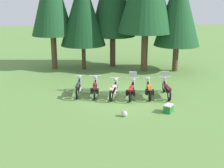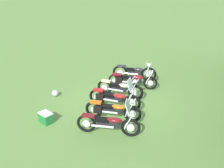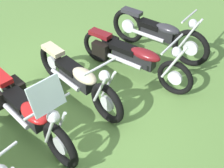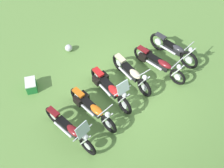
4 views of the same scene
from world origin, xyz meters
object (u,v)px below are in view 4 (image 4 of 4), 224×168
object	(u,v)px
motorcycle_2	(131,74)
motorcycle_3	(110,88)
motorcycle_4	(92,108)
picnic_cooler	(31,85)
motorcycle_5	(70,129)
dropped_helmet	(69,48)
motorcycle_1	(158,63)
motorcycle_0	(174,50)

from	to	relation	value
motorcycle_2	motorcycle_3	distance (m)	1.03
motorcycle_4	picnic_cooler	size ratio (longest dim) A/B	3.48
motorcycle_3	motorcycle_5	size ratio (longest dim) A/B	0.98
motorcycle_3	dropped_helmet	bearing A→B (deg)	178.66
motorcycle_4	picnic_cooler	distance (m)	2.50
motorcycle_3	motorcycle_1	bearing A→B (deg)	86.93
motorcycle_0	motorcycle_3	distance (m)	3.09
motorcycle_2	dropped_helmet	distance (m)	2.94
motorcycle_1	motorcycle_3	bearing A→B (deg)	-103.06
motorcycle_1	picnic_cooler	size ratio (longest dim) A/B	3.72
picnic_cooler	dropped_helmet	bearing A→B (deg)	-171.51
motorcycle_0	dropped_helmet	distance (m)	4.15
motorcycle_5	picnic_cooler	distance (m)	2.54
motorcycle_5	picnic_cooler	size ratio (longest dim) A/B	3.59
picnic_cooler	motorcycle_3	bearing A→B (deg)	121.98
motorcycle_1	motorcycle_3	distance (m)	2.14
dropped_helmet	picnic_cooler	bearing A→B (deg)	8.49
motorcycle_3	picnic_cooler	world-z (taller)	motorcycle_3
motorcycle_0	motorcycle_5	world-z (taller)	motorcycle_5
motorcycle_2	motorcycle_4	bearing A→B (deg)	-78.82
motorcycle_0	motorcycle_1	size ratio (longest dim) A/B	0.94
motorcycle_1	motorcycle_2	bearing A→B (deg)	-109.45
motorcycle_2	motorcycle_4	distance (m)	2.01
motorcycle_3	motorcycle_5	bearing A→B (deg)	-74.07
motorcycle_2	motorcycle_3	size ratio (longest dim) A/B	0.96
motorcycle_3	motorcycle_2	bearing A→B (deg)	93.95
motorcycle_2	motorcycle_4	size ratio (longest dim) A/B	0.97
motorcycle_5	motorcycle_2	bearing A→B (deg)	91.46
motorcycle_4	dropped_helmet	size ratio (longest dim) A/B	7.41
motorcycle_1	motorcycle_5	distance (m)	4.11
motorcycle_3	motorcycle_4	xyz separation A→B (m)	(1.00, 0.04, -0.02)
motorcycle_0	dropped_helmet	xyz separation A→B (m)	(2.25, -3.47, -0.31)
motorcycle_4	motorcycle_2	bearing A→B (deg)	92.65
motorcycle_2	dropped_helmet	xyz separation A→B (m)	(0.26, -2.92, -0.29)
dropped_helmet	motorcycle_0	bearing A→B (deg)	122.93
motorcycle_5	motorcycle_0	bearing A→B (deg)	86.04
motorcycle_0	motorcycle_3	xyz separation A→B (m)	(3.00, -0.73, -0.01)
motorcycle_1	dropped_helmet	distance (m)	3.62
motorcycle_0	motorcycle_2	bearing A→B (deg)	-100.65
motorcycle_1	motorcycle_5	size ratio (longest dim) A/B	1.04
picnic_cooler	dropped_helmet	world-z (taller)	picnic_cooler
motorcycle_0	motorcycle_2	distance (m)	2.07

